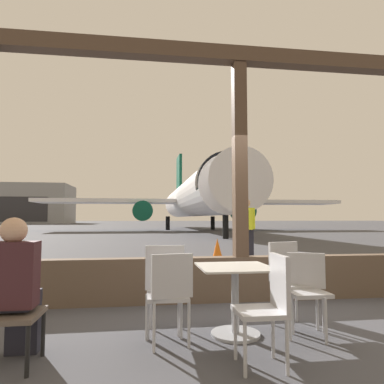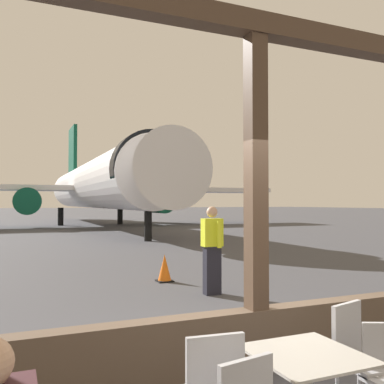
{
  "view_description": "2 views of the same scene",
  "coord_description": "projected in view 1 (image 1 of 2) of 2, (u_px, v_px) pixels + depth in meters",
  "views": [
    {
      "loc": [
        -1.46,
        -5.1,
        1.23
      ],
      "look_at": [
        1.44,
        15.68,
        2.84
      ],
      "focal_mm": 32.11,
      "sensor_mm": 36.0,
      "label": 1
    },
    {
      "loc": [
        -2.46,
        -3.99,
        1.82
      ],
      "look_at": [
        4.7,
        12.87,
        2.28
      ],
      "focal_mm": 39.35,
      "sensor_mm": 36.0,
      "label": 2
    }
  ],
  "objects": [
    {
      "name": "lounge_bench",
      "position": [
        10.0,
        321.0,
        2.86
      ],
      "size": [
        0.48,
        0.48,
        0.44
      ],
      "color": "brown",
      "rests_on": "ground"
    },
    {
      "name": "dining_table",
      "position": [
        235.0,
        296.0,
        3.65
      ],
      "size": [
        0.76,
        0.76,
        0.72
      ],
      "color": "#ADA89E",
      "rests_on": "ground"
    },
    {
      "name": "seated_passenger",
      "position": [
        15.0,
        283.0,
        2.96
      ],
      "size": [
        0.4,
        0.47,
        1.24
      ],
      "color": "black",
      "rests_on": "ground"
    },
    {
      "name": "cafe_chair_aisle_right",
      "position": [
        269.0,
        300.0,
        2.89
      ],
      "size": [
        0.41,
        0.41,
        0.92
      ],
      "color": "#B2B2B7",
      "rests_on": "ground"
    },
    {
      "name": "traffic_cone",
      "position": [
        217.0,
        249.0,
        10.41
      ],
      "size": [
        0.36,
        0.36,
        0.62
      ],
      "color": "orange",
      "rests_on": "ground"
    },
    {
      "name": "cafe_chair_window_left",
      "position": [
        306.0,
        285.0,
        3.68
      ],
      "size": [
        0.51,
        0.51,
        0.85
      ],
      "color": "#B2B2B7",
      "rests_on": "ground"
    },
    {
      "name": "window_frame",
      "position": [
        240.0,
        208.0,
        5.25
      ],
      "size": [
        7.57,
        0.24,
        3.92
      ],
      "color": "brown",
      "rests_on": "ground"
    },
    {
      "name": "airplane",
      "position": [
        194.0,
        198.0,
        33.8
      ],
      "size": [
        30.65,
        33.65,
        10.02
      ],
      "color": "silver",
      "rests_on": "ground"
    },
    {
      "name": "distant_hangar",
      "position": [
        20.0,
        204.0,
        82.15
      ],
      "size": [
        23.53,
        13.47,
        9.24
      ],
      "color": "gray",
      "rests_on": "ground"
    },
    {
      "name": "ground_plane",
      "position": [
        155.0,
        228.0,
        44.65
      ],
      "size": [
        220.0,
        220.0,
        0.0
      ],
      "primitive_type": "plane",
      "color": "#424247"
    },
    {
      "name": "cafe_chair_aisle_left",
      "position": [
        289.0,
        276.0,
        3.99
      ],
      "size": [
        0.47,
        0.47,
        0.95
      ],
      "color": "#B2B2B7",
      "rests_on": "ground"
    },
    {
      "name": "cafe_chair_side_extra",
      "position": [
        169.0,
        290.0,
        3.33
      ],
      "size": [
        0.45,
        0.45,
        0.89
      ],
      "color": "#B2B2B7",
      "rests_on": "ground"
    },
    {
      "name": "cafe_chair_window_right",
      "position": [
        165.0,
        281.0,
        3.63
      ],
      "size": [
        0.42,
        0.42,
        0.95
      ],
      "color": "#B2B2B7",
      "rests_on": "ground"
    },
    {
      "name": "ground_crew_worker",
      "position": [
        246.0,
        231.0,
        8.88
      ],
      "size": [
        0.4,
        0.56,
        1.74
      ],
      "color": "black",
      "rests_on": "ground"
    }
  ]
}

